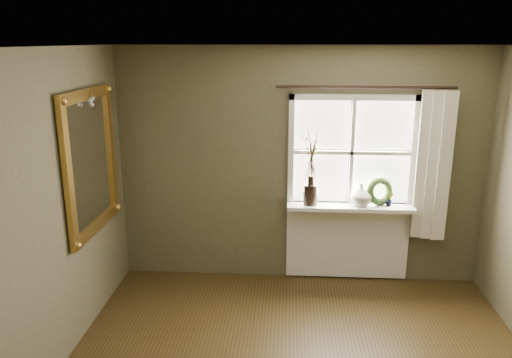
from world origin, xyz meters
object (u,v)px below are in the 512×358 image
(dark_jug, at_px, (311,195))
(wreath, at_px, (380,194))
(gilt_mirror, at_px, (91,161))
(cream_vase, at_px, (361,195))

(dark_jug, height_order, wreath, wreath)
(gilt_mirror, bearing_deg, dark_jug, 20.46)
(dark_jug, xyz_separation_m, wreath, (0.74, 0.04, 0.01))
(wreath, distance_m, gilt_mirror, 2.99)
(cream_vase, distance_m, wreath, 0.21)
(cream_vase, distance_m, gilt_mirror, 2.78)
(dark_jug, xyz_separation_m, gilt_mirror, (-2.08, -0.78, 0.52))
(dark_jug, distance_m, cream_vase, 0.54)
(cream_vase, xyz_separation_m, gilt_mirror, (-2.62, -0.78, 0.51))
(dark_jug, bearing_deg, wreath, 3.07)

